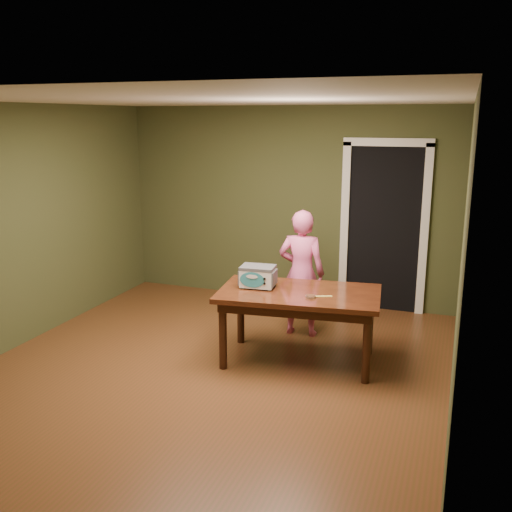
# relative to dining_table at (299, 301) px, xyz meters

# --- Properties ---
(floor) EXTENTS (5.00, 5.00, 0.00)m
(floor) POSITION_rel_dining_table_xyz_m (-0.75, -0.52, -0.65)
(floor) COLOR brown
(floor) RESTS_ON ground
(room_shell) EXTENTS (4.52, 5.02, 2.61)m
(room_shell) POSITION_rel_dining_table_xyz_m (-0.75, -0.52, 1.06)
(room_shell) COLOR #3F4323
(room_shell) RESTS_ON ground
(doorway) EXTENTS (1.10, 0.66, 2.25)m
(doorway) POSITION_rel_dining_table_xyz_m (0.55, 2.26, 0.41)
(doorway) COLOR black
(doorway) RESTS_ON ground
(dining_table) EXTENTS (1.70, 1.09, 0.75)m
(dining_table) POSITION_rel_dining_table_xyz_m (0.00, 0.00, 0.00)
(dining_table) COLOR #33160B
(dining_table) RESTS_ON floor
(toy_oven) EXTENTS (0.38, 0.28, 0.22)m
(toy_oven) POSITION_rel_dining_table_xyz_m (-0.44, -0.01, 0.22)
(toy_oven) COLOR #4C4F54
(toy_oven) RESTS_ON dining_table
(baking_pan) EXTENTS (0.10, 0.10, 0.02)m
(baking_pan) POSITION_rel_dining_table_xyz_m (0.16, -0.16, 0.11)
(baking_pan) COLOR silver
(baking_pan) RESTS_ON dining_table
(spatula) EXTENTS (0.18, 0.09, 0.01)m
(spatula) POSITION_rel_dining_table_xyz_m (0.27, -0.09, 0.10)
(spatula) COLOR #FFF16E
(spatula) RESTS_ON dining_table
(child) EXTENTS (0.54, 0.37, 1.45)m
(child) POSITION_rel_dining_table_xyz_m (-0.19, 0.75, 0.08)
(child) COLOR #E65F99
(child) RESTS_ON floor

